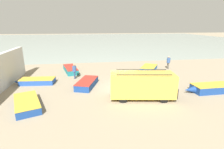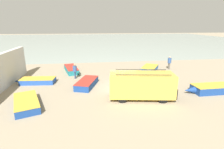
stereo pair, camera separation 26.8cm
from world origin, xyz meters
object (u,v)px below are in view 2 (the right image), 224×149
fishing_rowboat_3 (214,89)px  fishing_rowboat_6 (150,68)px  fishing_rowboat_4 (37,81)px  fishing_rowboat_5 (26,102)px  fisherman_0 (75,70)px  parked_van (142,85)px  fishing_rowboat_0 (87,83)px  fishing_rowboat_2 (71,69)px  fisherman_1 (169,62)px  fishing_rowboat_1 (157,77)px

fishing_rowboat_3 → fishing_rowboat_6: bearing=-71.2°
fishing_rowboat_4 → fishing_rowboat_5: fishing_rowboat_5 is taller
fishing_rowboat_5 → fisherman_0: 7.28m
parked_van → fishing_rowboat_3: parked_van is taller
parked_van → fishing_rowboat_5: 9.04m
fishing_rowboat_0 → fishing_rowboat_3: fishing_rowboat_3 is taller
parked_van → fisherman_0: parked_van is taller
fishing_rowboat_2 → fishing_rowboat_4: 5.33m
fisherman_1 → fishing_rowboat_4: bearing=-169.9°
fishing_rowboat_6 → fisherman_0: fisherman_0 is taller
fishing_rowboat_2 → parked_van: bearing=-159.6°
parked_van → fishing_rowboat_4: (-9.64, 5.11, -0.91)m
fishing_rowboat_4 → fishing_rowboat_5: (0.65, -5.34, 0.01)m
fishing_rowboat_3 → fisherman_0: fisherman_0 is taller
fisherman_0 → fishing_rowboat_4: bearing=17.9°
fishing_rowboat_2 → fishing_rowboat_3: fishing_rowboat_3 is taller
fishing_rowboat_1 → fishing_rowboat_3: fishing_rowboat_3 is taller
fishing_rowboat_2 → fishing_rowboat_4: fishing_rowboat_2 is taller
parked_van → fisherman_1: size_ratio=3.10×
fishing_rowboat_6 → fisherman_1: size_ratio=2.24×
fisherman_0 → fishing_rowboat_3: bearing=156.1°
fishing_rowboat_3 → fisherman_0: (-12.74, 5.88, 0.65)m
parked_van → fishing_rowboat_1: 5.62m
fishing_rowboat_3 → fisherman_1: bearing=-88.8°
fishing_rowboat_5 → fisherman_1: (15.58, 9.13, 0.77)m
fishing_rowboat_0 → parked_van: bearing=-111.3°
fishing_rowboat_5 → fishing_rowboat_6: fishing_rowboat_5 is taller
fishing_rowboat_0 → fishing_rowboat_4: size_ratio=1.02×
parked_van → fishing_rowboat_3: 6.99m
fishing_rowboat_0 → fishing_rowboat_4: bearing=92.2°
fishing_rowboat_1 → fishing_rowboat_5: fishing_rowboat_1 is taller
fishing_rowboat_0 → fishing_rowboat_2: bearing=38.0°
fishing_rowboat_0 → fishing_rowboat_2: 6.18m
fishing_rowboat_3 → fishing_rowboat_6: size_ratio=1.34×
fishing_rowboat_0 → fisherman_0: (-1.37, 2.64, 0.68)m
fishing_rowboat_1 → fishing_rowboat_6: (0.71, 4.27, -0.03)m
fishing_rowboat_5 → fisherman_0: size_ratio=2.69×
parked_van → fishing_rowboat_1: size_ratio=1.29×
fishing_rowboat_1 → fishing_rowboat_3: 5.62m
parked_van → fishing_rowboat_4: bearing=161.0°
fishing_rowboat_2 → fishing_rowboat_4: size_ratio=1.18×
fishing_rowboat_5 → fisherman_0: fisherman_0 is taller
fishing_rowboat_4 → fishing_rowboat_6: (13.51, 3.72, -0.01)m
fishing_rowboat_4 → fishing_rowboat_5: 5.38m
fishing_rowboat_4 → fishing_rowboat_1: bearing=-177.8°
fishing_rowboat_4 → fisherman_0: size_ratio=2.50×
fishing_rowboat_0 → fishing_rowboat_3: (11.37, -3.24, 0.02)m
fishing_rowboat_2 → fishing_rowboat_5: 9.98m
fishing_rowboat_4 → fisherman_0: bearing=-158.4°
fishing_rowboat_2 → fishing_rowboat_5: size_ratio=1.10×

